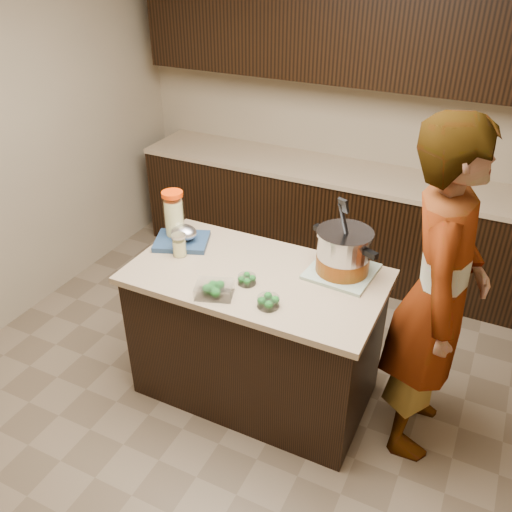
% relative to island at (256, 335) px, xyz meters
% --- Properties ---
extents(ground_plane, '(4.00, 4.00, 0.00)m').
position_rel_island_xyz_m(ground_plane, '(0.00, 0.00, -0.45)').
color(ground_plane, brown).
rests_on(ground_plane, ground).
extents(room_shell, '(4.04, 4.04, 2.72)m').
position_rel_island_xyz_m(room_shell, '(0.00, 0.00, 1.26)').
color(room_shell, tan).
rests_on(room_shell, ground).
extents(back_cabinets, '(3.60, 0.63, 2.33)m').
position_rel_island_xyz_m(back_cabinets, '(0.00, 1.74, 0.49)').
color(back_cabinets, black).
rests_on(back_cabinets, ground).
extents(island, '(1.46, 0.81, 0.90)m').
position_rel_island_xyz_m(island, '(0.00, 0.00, 0.00)').
color(island, black).
rests_on(island, ground).
extents(dish_towel, '(0.39, 0.39, 0.02)m').
position_rel_island_xyz_m(dish_towel, '(0.44, 0.23, 0.46)').
color(dish_towel, '#4E7552').
rests_on(dish_towel, island).
extents(stock_pot, '(0.42, 0.42, 0.45)m').
position_rel_island_xyz_m(stock_pot, '(0.44, 0.22, 0.57)').
color(stock_pot, '#B7B7BC').
rests_on(stock_pot, dish_towel).
extents(lemonade_pitcher, '(0.13, 0.13, 0.32)m').
position_rel_island_xyz_m(lemonade_pitcher, '(-0.64, 0.15, 0.60)').
color(lemonade_pitcher, '#DDD787').
rests_on(lemonade_pitcher, island).
extents(mason_jar, '(0.09, 0.09, 0.15)m').
position_rel_island_xyz_m(mason_jar, '(-0.51, -0.01, 0.51)').
color(mason_jar, '#DDD787').
rests_on(mason_jar, island).
extents(broccoli_tub_left, '(0.12, 0.12, 0.05)m').
position_rel_island_xyz_m(broccoli_tub_left, '(-0.00, -0.11, 0.47)').
color(broccoli_tub_left, silver).
rests_on(broccoli_tub_left, island).
extents(broccoli_tub_right, '(0.14, 0.14, 0.06)m').
position_rel_island_xyz_m(broccoli_tub_right, '(0.19, -0.25, 0.47)').
color(broccoli_tub_right, silver).
rests_on(broccoli_tub_right, island).
extents(broccoli_tub_rect, '(0.23, 0.20, 0.07)m').
position_rel_island_xyz_m(broccoli_tub_rect, '(-0.11, -0.29, 0.48)').
color(broccoli_tub_rect, silver).
rests_on(broccoli_tub_rect, island).
extents(blue_tray, '(0.40, 0.36, 0.12)m').
position_rel_island_xyz_m(blue_tray, '(-0.56, 0.11, 0.49)').
color(blue_tray, navy).
rests_on(blue_tray, island).
extents(person, '(0.52, 0.74, 1.93)m').
position_rel_island_xyz_m(person, '(0.98, 0.12, 0.52)').
color(person, gray).
rests_on(person, ground).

